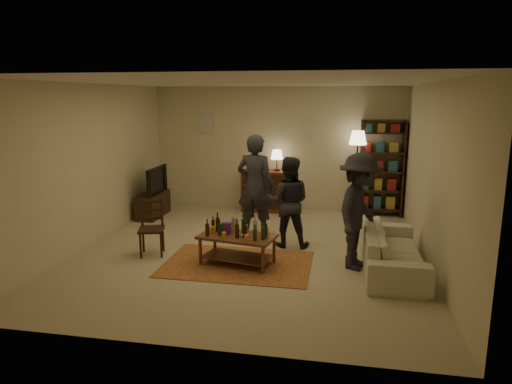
% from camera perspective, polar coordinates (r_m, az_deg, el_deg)
% --- Properties ---
extents(floor, '(6.00, 6.00, 0.00)m').
position_cam_1_polar(floor, '(7.54, -0.77, -7.38)').
color(floor, '#C6B793').
rests_on(floor, ground).
extents(room_shell, '(6.00, 6.00, 6.00)m').
position_cam_1_polar(room_shell, '(10.19, -1.06, 8.08)').
color(room_shell, beige).
rests_on(room_shell, ground).
extents(rug, '(2.20, 1.50, 0.01)m').
position_cam_1_polar(rug, '(6.98, -2.32, -8.95)').
color(rug, maroon).
rests_on(rug, ground).
extents(coffee_table, '(1.21, 0.80, 0.80)m').
position_cam_1_polar(coffee_table, '(6.85, -2.36, -5.79)').
color(coffee_table, brown).
rests_on(coffee_table, ground).
extents(dining_chair, '(0.49, 0.49, 0.90)m').
position_cam_1_polar(dining_chair, '(7.47, -12.91, -4.09)').
color(dining_chair, '#331911').
rests_on(dining_chair, ground).
extents(tv_stand, '(0.40, 1.00, 1.06)m').
position_cam_1_polar(tv_stand, '(9.81, -12.78, -0.80)').
color(tv_stand, '#331911').
rests_on(tv_stand, ground).
extents(dresser, '(1.00, 0.50, 1.36)m').
position_cam_1_polar(dresser, '(10.03, 1.21, 0.29)').
color(dresser, maroon).
rests_on(dresser, ground).
extents(bookshelf, '(0.90, 0.34, 2.02)m').
position_cam_1_polar(bookshelf, '(9.90, 15.37, 3.00)').
color(bookshelf, '#331911').
rests_on(bookshelf, ground).
extents(floor_lamp, '(0.36, 0.36, 1.79)m').
position_cam_1_polar(floor_lamp, '(9.68, 12.60, 5.90)').
color(floor_lamp, black).
rests_on(floor_lamp, ground).
extents(sofa, '(0.81, 2.08, 0.61)m').
position_cam_1_polar(sofa, '(6.97, 16.69, -6.88)').
color(sofa, beige).
rests_on(sofa, ground).
extents(person_left, '(0.73, 0.53, 1.85)m').
position_cam_1_polar(person_left, '(8.11, -0.09, 0.77)').
color(person_left, '#292A31').
rests_on(person_left, ground).
extents(person_right, '(0.76, 0.60, 1.52)m').
position_cam_1_polar(person_right, '(7.61, 4.04, -1.26)').
color(person_right, '#23252B').
rests_on(person_right, ground).
extents(person_by_sofa, '(0.96, 1.25, 1.71)m').
position_cam_1_polar(person_by_sofa, '(6.76, 12.77, -2.38)').
color(person_by_sofa, '#25232B').
rests_on(person_by_sofa, ground).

